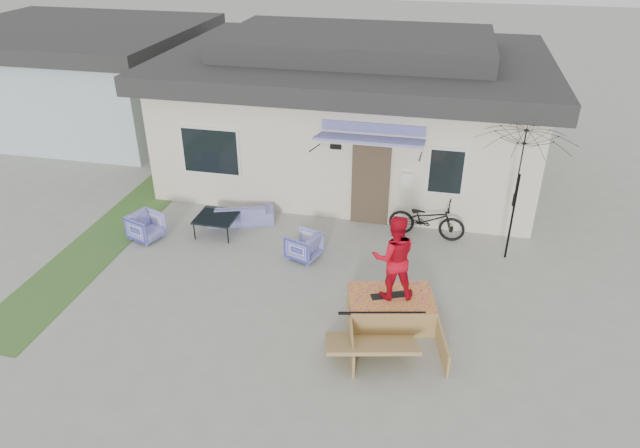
% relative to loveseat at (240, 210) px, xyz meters
% --- Properties ---
extents(ground, '(90.00, 90.00, 0.00)m').
position_rel_loveseat_xyz_m(ground, '(2.24, -3.79, -0.33)').
color(ground, gray).
rests_on(ground, ground).
extents(grass_strip, '(1.40, 8.00, 0.01)m').
position_rel_loveseat_xyz_m(grass_strip, '(-2.96, -1.79, -0.33)').
color(grass_strip, '#355C27').
rests_on(grass_strip, ground).
extents(house, '(10.80, 8.49, 4.10)m').
position_rel_loveseat_xyz_m(house, '(2.24, 4.20, 1.61)').
color(house, beige).
rests_on(house, ground).
extents(neighbor_house, '(8.60, 7.60, 3.50)m').
position_rel_loveseat_xyz_m(neighbor_house, '(-8.26, 6.21, 1.45)').
color(neighbor_house, silver).
rests_on(neighbor_house, ground).
extents(loveseat, '(1.76, 1.01, 0.66)m').
position_rel_loveseat_xyz_m(loveseat, '(0.00, 0.00, 0.00)').
color(loveseat, '#212B9F').
rests_on(loveseat, ground).
extents(armchair_left, '(0.86, 0.89, 0.73)m').
position_rel_loveseat_xyz_m(armchair_left, '(-1.95, -1.33, 0.03)').
color(armchair_left, '#212B9F').
rests_on(armchair_left, ground).
extents(armchair_right, '(0.82, 0.85, 0.70)m').
position_rel_loveseat_xyz_m(armchair_right, '(2.01, -1.34, 0.02)').
color(armchair_right, '#212B9F').
rests_on(armchair_right, ground).
extents(coffee_table, '(0.97, 0.97, 0.48)m').
position_rel_loveseat_xyz_m(coffee_table, '(-0.37, -0.68, -0.09)').
color(coffee_table, black).
rests_on(coffee_table, ground).
extents(bicycle, '(1.90, 0.80, 1.19)m').
position_rel_loveseat_xyz_m(bicycle, '(4.70, 0.25, 0.26)').
color(bicycle, black).
rests_on(bicycle, ground).
extents(patio_umbrella, '(2.61, 2.51, 2.20)m').
position_rel_loveseat_xyz_m(patio_umbrella, '(6.58, -0.31, 1.42)').
color(patio_umbrella, black).
rests_on(patio_umbrella, ground).
extents(skate_ramp, '(2.06, 2.47, 0.54)m').
position_rel_loveseat_xyz_m(skate_ramp, '(4.22, -3.22, -0.06)').
color(skate_ramp, '#9E7B45').
rests_on(skate_ramp, ground).
extents(skateboard, '(0.82, 0.49, 0.05)m').
position_rel_loveseat_xyz_m(skateboard, '(4.21, -3.17, 0.24)').
color(skateboard, black).
rests_on(skateboard, skate_ramp).
extents(skater, '(0.97, 0.83, 1.71)m').
position_rel_loveseat_xyz_m(skater, '(4.21, -3.17, 1.12)').
color(skater, red).
rests_on(skater, skateboard).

